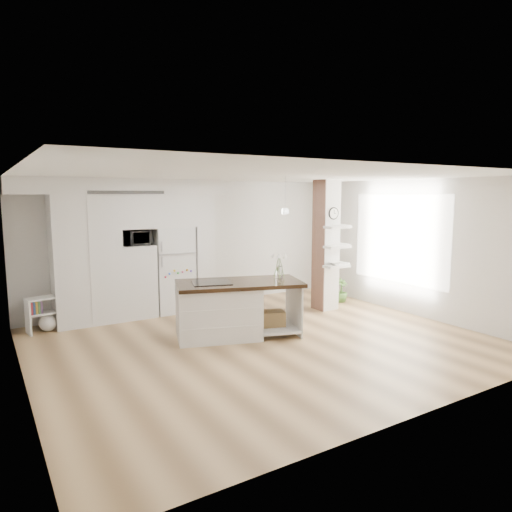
# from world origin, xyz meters

# --- Properties ---
(floor) EXTENTS (7.00, 6.00, 0.01)m
(floor) POSITION_xyz_m (0.00, 0.00, 0.00)
(floor) COLOR tan
(floor) RESTS_ON ground
(room) EXTENTS (7.04, 6.04, 2.72)m
(room) POSITION_xyz_m (0.00, 0.00, 1.86)
(room) COLOR white
(room) RESTS_ON ground
(cabinet_wall) EXTENTS (4.00, 0.71, 2.70)m
(cabinet_wall) POSITION_xyz_m (-1.45, 2.67, 1.51)
(cabinet_wall) COLOR white
(cabinet_wall) RESTS_ON floor
(refrigerator) EXTENTS (0.78, 0.69, 1.75)m
(refrigerator) POSITION_xyz_m (-0.53, 2.68, 0.88)
(refrigerator) COLOR white
(refrigerator) RESTS_ON floor
(column) EXTENTS (0.69, 0.90, 2.70)m
(column) POSITION_xyz_m (2.38, 1.13, 1.35)
(column) COLOR silver
(column) RESTS_ON floor
(window) EXTENTS (0.00, 2.40, 2.40)m
(window) POSITION_xyz_m (3.48, 0.30, 1.50)
(window) COLOR white
(window) RESTS_ON room
(pendant_light) EXTENTS (0.12, 0.12, 0.10)m
(pendant_light) POSITION_xyz_m (1.70, 0.15, 2.12)
(pendant_light) COLOR white
(pendant_light) RESTS_ON room
(kitchen_island) EXTENTS (2.30, 1.59, 1.51)m
(kitchen_island) POSITION_xyz_m (-0.40, 0.59, 0.49)
(kitchen_island) COLOR white
(kitchen_island) RESTS_ON floor
(bookshelf) EXTENTS (0.57, 0.39, 0.62)m
(bookshelf) POSITION_xyz_m (-2.98, 2.50, 0.28)
(bookshelf) COLOR white
(bookshelf) RESTS_ON floor
(floor_plant_a) EXTENTS (0.29, 0.24, 0.50)m
(floor_plant_a) POSITION_xyz_m (1.82, 1.53, 0.25)
(floor_plant_a) COLOR #487830
(floor_plant_a) RESTS_ON floor
(floor_plant_b) EXTENTS (0.31, 0.31, 0.53)m
(floor_plant_b) POSITION_xyz_m (3.00, 1.48, 0.26)
(floor_plant_b) COLOR #487830
(floor_plant_b) RESTS_ON floor
(microwave) EXTENTS (0.54, 0.37, 0.30)m
(microwave) POSITION_xyz_m (-1.27, 2.62, 1.57)
(microwave) COLOR #2D2D2D
(microwave) RESTS_ON cabinet_wall
(shelf_plant) EXTENTS (0.27, 0.23, 0.30)m
(shelf_plant) POSITION_xyz_m (2.63, 1.30, 1.52)
(shelf_plant) COLOR #487830
(shelf_plant) RESTS_ON column
(decor_bowl) EXTENTS (0.22, 0.22, 0.05)m
(decor_bowl) POSITION_xyz_m (2.30, 0.90, 1.00)
(decor_bowl) COLOR white
(decor_bowl) RESTS_ON column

